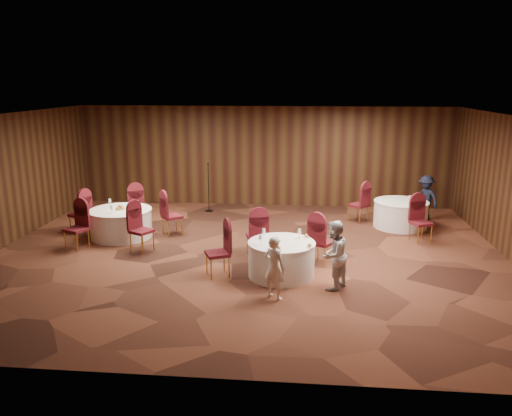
# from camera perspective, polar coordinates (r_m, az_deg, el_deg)

# --- Properties ---
(ground) EXTENTS (12.00, 12.00, 0.00)m
(ground) POSITION_cam_1_polar(r_m,az_deg,el_deg) (11.73, -1.07, -5.43)
(ground) COLOR black
(ground) RESTS_ON ground
(room_shell) EXTENTS (12.00, 12.00, 12.00)m
(room_shell) POSITION_cam_1_polar(r_m,az_deg,el_deg) (11.22, -1.12, 4.06)
(room_shell) COLOR silver
(room_shell) RESTS_ON ground
(table_main) EXTENTS (1.40, 1.40, 0.74)m
(table_main) POSITION_cam_1_polar(r_m,az_deg,el_deg) (10.42, 2.92, -5.82)
(table_main) COLOR white
(table_main) RESTS_ON ground
(table_left) EXTENTS (1.60, 1.60, 0.74)m
(table_left) POSITION_cam_1_polar(r_m,az_deg,el_deg) (13.45, -15.16, -1.67)
(table_left) COLOR white
(table_left) RESTS_ON ground
(table_right) EXTENTS (1.48, 1.48, 0.74)m
(table_right) POSITION_cam_1_polar(r_m,az_deg,el_deg) (14.44, 16.18, -0.65)
(table_right) COLOR white
(table_right) RESTS_ON ground
(chairs_main) EXTENTS (2.87, 1.94, 1.00)m
(chairs_main) POSITION_cam_1_polar(r_m,az_deg,el_deg) (10.99, 1.18, -4.04)
(chairs_main) COLOR #420D19
(chairs_main) RESTS_ON ground
(chairs_left) EXTENTS (3.21, 3.01, 1.00)m
(chairs_left) POSITION_cam_1_polar(r_m,az_deg,el_deg) (13.40, -15.11, -1.17)
(chairs_left) COLOR #420D19
(chairs_left) RESTS_ON ground
(chairs_right) EXTENTS (2.07, 2.47, 1.00)m
(chairs_right) POSITION_cam_1_polar(r_m,az_deg,el_deg) (13.94, 14.84, -0.56)
(chairs_right) COLOR #420D19
(chairs_right) RESTS_ON ground
(tabletop_main) EXTENTS (1.10, 1.01, 0.22)m
(tabletop_main) POSITION_cam_1_polar(r_m,az_deg,el_deg) (10.18, 3.52, -3.58)
(tabletop_main) COLOR silver
(tabletop_main) RESTS_ON table_main
(tabletop_left) EXTENTS (0.86, 0.75, 0.22)m
(tabletop_left) POSITION_cam_1_polar(r_m,az_deg,el_deg) (13.34, -15.28, 0.17)
(tabletop_left) COLOR silver
(tabletop_left) RESTS_ON table_left
(tabletop_right) EXTENTS (0.08, 0.08, 0.22)m
(tabletop_right) POSITION_cam_1_polar(r_m,az_deg,el_deg) (14.14, 17.19, 1.14)
(tabletop_right) COLOR silver
(tabletop_right) RESTS_ON table_right
(mic_stand) EXTENTS (0.24, 0.24, 1.53)m
(mic_stand) POSITION_cam_1_polar(r_m,az_deg,el_deg) (15.63, -5.42, 1.22)
(mic_stand) COLOR black
(mic_stand) RESTS_ON ground
(woman_a) EXTENTS (0.53, 0.49, 1.22)m
(woman_a) POSITION_cam_1_polar(r_m,az_deg,el_deg) (9.29, 2.13, -6.83)
(woman_a) COLOR white
(woman_a) RESTS_ON ground
(woman_b) EXTENTS (0.80, 0.85, 1.38)m
(woman_b) POSITION_cam_1_polar(r_m,az_deg,el_deg) (9.81, 8.84, -5.34)
(woman_b) COLOR silver
(woman_b) RESTS_ON ground
(man_c) EXTENTS (0.89, 0.97, 1.31)m
(man_c) POSITION_cam_1_polar(r_m,az_deg,el_deg) (15.40, 18.83, 1.13)
(man_c) COLOR black
(man_c) RESTS_ON ground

